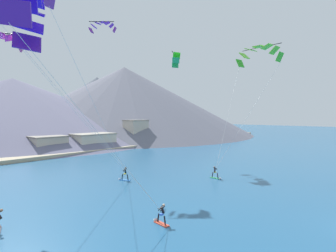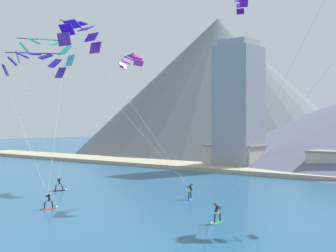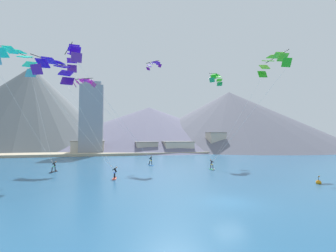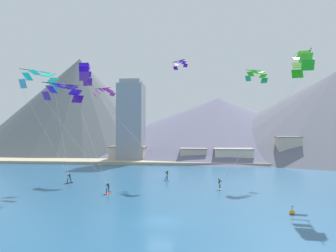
% 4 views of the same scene
% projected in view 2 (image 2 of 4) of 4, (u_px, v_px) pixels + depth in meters
% --- Properties ---
extents(kitesurfer_near_lead, '(1.01, 1.77, 1.81)m').
position_uv_depth(kitesurfer_near_lead, '(191.00, 194.00, 49.61)').
color(kitesurfer_near_lead, '#337FDB').
rests_on(kitesurfer_near_lead, ground).
extents(kitesurfer_near_trail, '(0.65, 1.77, 1.64)m').
position_uv_depth(kitesurfer_near_trail, '(51.00, 204.00, 43.87)').
color(kitesurfer_near_trail, '#E54C33').
rests_on(kitesurfer_near_trail, ground).
extents(kitesurfer_mid_center, '(0.96, 1.77, 1.71)m').
position_uv_depth(kitesurfer_mid_center, '(61.00, 187.00, 55.73)').
color(kitesurfer_mid_center, black).
rests_on(kitesurfer_mid_center, ground).
extents(kitesurfer_far_left, '(0.58, 1.74, 1.73)m').
position_uv_depth(kitesurfer_far_left, '(216.00, 217.00, 37.37)').
color(kitesurfer_far_left, '#33B266').
rests_on(kitesurfer_far_left, ground).
extents(parafoil_kite_near_lead, '(15.29, 7.03, 18.58)m').
position_uv_depth(parafoil_kite_near_lead, '(80.00, 34.00, 55.13)').
color(parafoil_kite_near_lead, '#642A96').
extents(parafoil_kite_near_trail, '(10.53, 7.39, 14.81)m').
position_uv_depth(parafoil_kite_near_trail, '(34.00, 62.00, 51.99)').
color(parafoil_kite_near_trail, '#4E1997').
extents(parafoil_kite_mid_center, '(8.77, 7.60, 18.03)m').
position_uv_depth(parafoil_kite_mid_center, '(45.00, 49.00, 61.73)').
color(parafoil_kite_mid_center, '#48A4BF').
extents(parafoil_kite_distant_high_outer, '(4.47, 2.38, 1.65)m').
position_uv_depth(parafoil_kite_distant_high_outer, '(131.00, 60.00, 60.66)').
color(parafoil_kite_distant_high_outer, '#C43386').
extents(parafoil_kite_distant_low_drift, '(3.27, 3.84, 1.63)m').
position_uv_depth(parafoil_kite_distant_low_drift, '(241.00, 2.00, 53.90)').
color(parafoil_kite_distant_low_drift, '#671090').
extents(shoreline_strip, '(180.00, 10.00, 0.70)m').
position_uv_depth(shoreline_strip, '(315.00, 174.00, 70.58)').
color(shoreline_strip, tan).
rests_on(shoreline_strip, ground).
extents(shore_building_promenade_mid, '(10.03, 6.33, 4.26)m').
position_uv_depth(shore_building_promenade_mid, '(234.00, 156.00, 83.98)').
color(shore_building_promenade_mid, '#B7AD9E').
rests_on(shore_building_promenade_mid, ground).
extents(shore_building_quay_west, '(7.26, 5.63, 3.89)m').
position_uv_depth(shore_building_quay_west, '(335.00, 163.00, 71.54)').
color(shore_building_quay_west, '#B7AD9E').
rests_on(shore_building_quay_west, ground).
extents(highrise_tower, '(7.00, 7.00, 22.88)m').
position_uv_depth(highrise_tower, '(239.00, 106.00, 83.30)').
color(highrise_tower, gray).
rests_on(highrise_tower, ground).
extents(mountain_peak_central_summit, '(80.02, 80.02, 38.07)m').
position_uv_depth(mountain_peak_central_summit, '(218.00, 85.00, 132.87)').
color(mountain_peak_central_summit, slate).
rests_on(mountain_peak_central_summit, ground).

